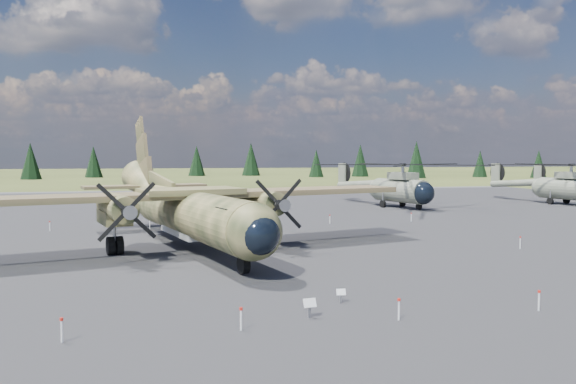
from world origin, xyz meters
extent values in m
plane|color=#5F662D|center=(0.00, 0.00, 0.00)|extent=(500.00, 500.00, 0.00)
cube|color=#56565B|center=(0.00, 10.00, 0.00)|extent=(120.00, 120.00, 0.04)
cylinder|color=#343C20|center=(-4.86, 3.68, 2.45)|extent=(7.93, 19.29, 2.98)
sphere|color=#343C20|center=(-2.33, -5.57, 2.45)|extent=(3.59, 3.59, 2.92)
sphere|color=black|center=(-2.18, -6.14, 2.40)|extent=(2.64, 2.64, 2.15)
cube|color=black|center=(-2.78, -3.93, 3.25)|extent=(2.50, 2.21, 0.59)
cone|color=#343C20|center=(-8.17, 15.81, 3.57)|extent=(4.75, 7.84, 4.49)
cube|color=#949799|center=(-5.14, 4.71, 1.23)|extent=(3.64, 6.70, 0.53)
cube|color=#373D20|center=(-5.00, 4.19, 3.67)|extent=(30.77, 11.63, 0.37)
cube|color=#343C20|center=(-5.00, 4.19, 3.91)|extent=(7.18, 5.38, 0.37)
cylinder|color=#343C20|center=(-9.54, 2.62, 3.09)|extent=(3.00, 5.77, 1.60)
cube|color=#343C20|center=(-9.77, 3.44, 2.40)|extent=(2.50, 3.92, 0.85)
cone|color=gray|center=(-8.63, -0.72, 3.09)|extent=(1.03, 1.14, 0.81)
cylinder|color=black|center=(-9.77, 3.44, 0.59)|extent=(1.21, 1.38, 1.17)
cylinder|color=#343C20|center=(-0.29, 5.15, 3.09)|extent=(3.00, 5.77, 1.60)
cube|color=#343C20|center=(-0.51, 5.97, 2.40)|extent=(2.50, 3.92, 0.85)
cone|color=gray|center=(0.62, 1.81, 3.09)|extent=(1.03, 1.14, 0.81)
cylinder|color=black|center=(-0.51, 5.97, 0.59)|extent=(1.21, 1.38, 1.17)
cube|color=#343C20|center=(-7.10, 11.90, 4.21)|extent=(2.41, 7.84, 1.79)
cube|color=#373D20|center=(-8.31, 16.32, 3.62)|extent=(10.49, 4.96, 0.23)
cylinder|color=gray|center=(-2.67, -4.34, 1.36)|extent=(0.18, 0.18, 0.96)
cylinder|color=black|center=(-2.67, -4.34, 0.59)|extent=(0.62, 1.06, 1.00)
cylinder|color=gray|center=(20.61, 29.27, 2.06)|extent=(4.89, 8.48, 2.79)
sphere|color=black|center=(21.72, 25.42, 2.01)|extent=(3.17, 3.17, 2.56)
sphere|color=gray|center=(19.51, 33.13, 2.06)|extent=(3.17, 3.17, 2.56)
cube|color=gray|center=(20.74, 28.85, 3.84)|extent=(2.80, 3.95, 0.84)
cylinder|color=gray|center=(20.74, 28.85, 4.68)|extent=(0.50, 0.50, 1.11)
cylinder|color=gray|center=(18.35, 37.14, 2.45)|extent=(3.52, 9.40, 1.59)
cube|color=gray|center=(17.20, 41.16, 3.84)|extent=(0.67, 1.57, 2.67)
cylinder|color=black|center=(17.57, 41.27, 3.84)|extent=(0.86, 2.80, 2.90)
cylinder|color=black|center=(21.53, 26.06, 0.45)|extent=(0.51, 0.81, 0.76)
cylinder|color=black|center=(18.80, 30.14, 0.45)|extent=(0.57, 0.95, 0.89)
cylinder|color=gray|center=(18.80, 30.14, 1.03)|extent=(0.19, 0.19, 1.62)
cylinder|color=black|center=(21.69, 30.97, 0.45)|extent=(0.57, 0.95, 0.89)
cylinder|color=gray|center=(21.69, 30.97, 1.03)|extent=(0.19, 0.19, 1.62)
cylinder|color=gray|center=(42.94, 28.56, 2.03)|extent=(4.37, 8.30, 2.74)
sphere|color=gray|center=(42.09, 32.42, 2.03)|extent=(3.00, 3.00, 2.52)
cube|color=gray|center=(43.03, 28.14, 3.78)|extent=(2.57, 3.82, 0.82)
cylinder|color=gray|center=(43.03, 28.14, 4.60)|extent=(0.47, 0.47, 1.10)
cylinder|color=gray|center=(41.21, 36.43, 2.41)|extent=(2.90, 9.34, 1.57)
cube|color=gray|center=(40.33, 40.45, 3.78)|extent=(0.56, 1.55, 2.63)
cylinder|color=black|center=(40.71, 40.53, 3.78)|extent=(0.67, 2.80, 2.85)
cylinder|color=black|center=(41.21, 29.53, 0.44)|extent=(0.51, 0.93, 0.88)
cylinder|color=gray|center=(41.21, 29.53, 1.01)|extent=(0.18, 0.18, 1.59)
cylinder|color=black|center=(44.10, 30.17, 0.44)|extent=(0.51, 0.93, 0.88)
cylinder|color=gray|center=(44.10, 30.17, 1.01)|extent=(0.18, 0.18, 1.59)
cylinder|color=gray|center=(54.44, 45.36, 2.28)|extent=(2.50, 8.86, 1.48)
cube|color=gray|center=(53.71, 49.19, 3.58)|extent=(0.49, 1.47, 2.49)
cylinder|color=black|center=(54.07, 49.25, 3.58)|extent=(0.56, 2.66, 2.70)
cube|color=gray|center=(-1.23, -12.47, 0.31)|extent=(0.10, 0.10, 0.61)
cube|color=white|center=(-1.23, -12.52, 0.60)|extent=(0.51, 0.26, 0.35)
cube|color=gray|center=(0.61, -10.62, 0.24)|extent=(0.08, 0.08, 0.49)
cube|color=white|center=(0.61, -10.66, 0.48)|extent=(0.40, 0.20, 0.27)
cylinder|color=white|center=(-10.00, -13.50, 0.40)|extent=(0.07, 0.07, 0.80)
cylinder|color=red|center=(-10.00, -13.50, 0.80)|extent=(0.12, 0.12, 0.10)
cylinder|color=white|center=(-4.00, -13.50, 0.40)|extent=(0.07, 0.07, 0.80)
cylinder|color=red|center=(-4.00, -13.50, 0.80)|extent=(0.12, 0.12, 0.10)
cylinder|color=white|center=(2.00, -13.50, 0.40)|extent=(0.07, 0.07, 0.80)
cylinder|color=red|center=(2.00, -13.50, 0.80)|extent=(0.12, 0.12, 0.10)
cylinder|color=white|center=(8.00, -13.50, 0.40)|extent=(0.07, 0.07, 0.80)
cylinder|color=red|center=(8.00, -13.50, 0.80)|extent=(0.12, 0.12, 0.10)
cylinder|color=white|center=(-16.00, 16.00, 0.40)|extent=(0.07, 0.07, 0.80)
cylinder|color=red|center=(-16.00, 16.00, 0.80)|extent=(0.12, 0.12, 0.10)
cylinder|color=white|center=(-8.00, 16.00, 0.40)|extent=(0.07, 0.07, 0.80)
cylinder|color=red|center=(-8.00, 16.00, 0.80)|extent=(0.12, 0.12, 0.10)
cylinder|color=white|center=(0.00, 16.00, 0.40)|extent=(0.07, 0.07, 0.80)
cylinder|color=red|center=(0.00, 16.00, 0.80)|extent=(0.12, 0.12, 0.10)
cylinder|color=white|center=(8.00, 16.00, 0.40)|extent=(0.07, 0.07, 0.80)
cylinder|color=red|center=(8.00, 16.00, 0.80)|extent=(0.12, 0.12, 0.10)
cylinder|color=white|center=(16.00, 16.00, 0.40)|extent=(0.07, 0.07, 0.80)
cylinder|color=red|center=(16.00, 16.00, 0.80)|extent=(0.12, 0.12, 0.10)
cylinder|color=white|center=(16.50, 0.00, 0.40)|extent=(0.07, 0.07, 0.80)
cylinder|color=red|center=(16.50, 0.00, 0.80)|extent=(0.12, 0.12, 0.10)
cone|color=black|center=(96.45, 107.28, 3.92)|extent=(4.39, 4.39, 7.84)
cone|color=black|center=(83.25, 115.80, 3.88)|extent=(4.34, 4.34, 7.76)
cone|color=black|center=(62.39, 114.21, 5.19)|extent=(5.81, 5.81, 10.37)
cone|color=black|center=(50.47, 127.57, 4.85)|extent=(5.43, 5.43, 9.70)
cone|color=black|center=(36.35, 126.05, 4.02)|extent=(4.50, 4.50, 8.04)
cone|color=black|center=(19.38, 141.73, 5.16)|extent=(5.78, 5.78, 10.32)
cone|color=black|center=(2.59, 143.52, 4.68)|extent=(5.24, 5.24, 9.35)
cone|color=black|center=(-13.81, 143.34, 5.41)|extent=(6.06, 6.06, 10.82)
cone|color=black|center=(-27.15, 137.02, 4.52)|extent=(5.06, 5.06, 9.03)
cone|color=black|center=(-41.73, 126.53, 4.86)|extent=(5.45, 5.45, 9.72)
camera|label=1|loc=(-6.50, -32.99, 6.23)|focal=35.00mm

